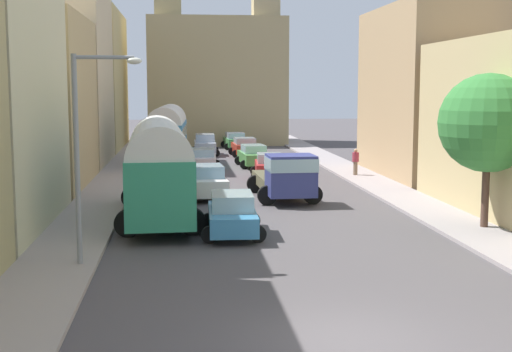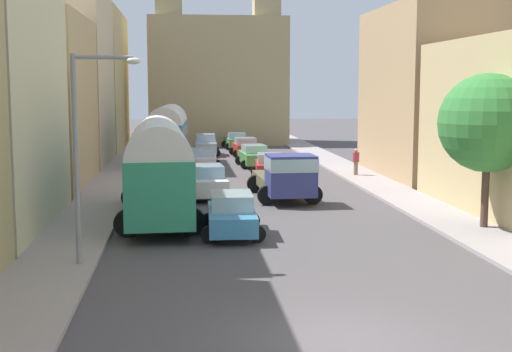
{
  "view_description": "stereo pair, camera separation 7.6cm",
  "coord_description": "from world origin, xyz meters",
  "px_view_note": "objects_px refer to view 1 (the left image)",
  "views": [
    {
      "loc": [
        -3.45,
        -14.21,
        5.38
      ],
      "look_at": [
        0.0,
        18.03,
        1.27
      ],
      "focal_mm": 49.44,
      "sensor_mm": 36.0,
      "label": 1
    },
    {
      "loc": [
        -3.38,
        -14.22,
        5.38
      ],
      "look_at": [
        0.0,
        18.03,
        1.27
      ],
      "focal_mm": 49.44,
      "sensor_mm": 36.0,
      "label": 2
    }
  ],
  "objects_px": {
    "parked_bus_1": "(168,132)",
    "car_0": "(269,166)",
    "car_4": "(232,214)",
    "cargo_truck_0": "(286,175)",
    "pedestrian_0": "(355,161)",
    "car_6": "(203,159)",
    "car_7": "(205,145)",
    "parked_bus_0": "(158,165)",
    "car_1": "(253,156)",
    "streetlamp_near": "(86,140)",
    "car_3": "(235,140)",
    "car_2": "(245,147)",
    "car_5": "(208,182)"
  },
  "relations": [
    {
      "from": "car_7",
      "to": "car_5",
      "type": "bearing_deg",
      "value": -91.65
    },
    {
      "from": "cargo_truck_0",
      "to": "car_2",
      "type": "distance_m",
      "value": 21.85
    },
    {
      "from": "parked_bus_1",
      "to": "car_4",
      "type": "xyz_separation_m",
      "value": [
        2.73,
        -24.25,
        -1.51
      ]
    },
    {
      "from": "car_0",
      "to": "car_7",
      "type": "relative_size",
      "value": 0.94
    },
    {
      "from": "car_2",
      "to": "streetlamp_near",
      "type": "xyz_separation_m",
      "value": [
        -7.72,
        -33.62,
        3.1
      ]
    },
    {
      "from": "car_1",
      "to": "car_7",
      "type": "xyz_separation_m",
      "value": [
        -2.99,
        8.45,
        0.08
      ]
    },
    {
      "from": "pedestrian_0",
      "to": "streetlamp_near",
      "type": "relative_size",
      "value": 0.27
    },
    {
      "from": "car_5",
      "to": "pedestrian_0",
      "type": "bearing_deg",
      "value": 37.78
    },
    {
      "from": "car_0",
      "to": "car_6",
      "type": "relative_size",
      "value": 0.98
    },
    {
      "from": "parked_bus_0",
      "to": "cargo_truck_0",
      "type": "height_order",
      "value": "parked_bus_0"
    },
    {
      "from": "car_1",
      "to": "pedestrian_0",
      "type": "height_order",
      "value": "pedestrian_0"
    },
    {
      "from": "parked_bus_0",
      "to": "car_1",
      "type": "bearing_deg",
      "value": 72.83
    },
    {
      "from": "parked_bus_1",
      "to": "car_3",
      "type": "xyz_separation_m",
      "value": [
        5.63,
        11.91,
        -1.55
      ]
    },
    {
      "from": "car_5",
      "to": "car_6",
      "type": "xyz_separation_m",
      "value": [
        0.11,
        11.34,
        -0.07
      ]
    },
    {
      "from": "car_5",
      "to": "car_7",
      "type": "relative_size",
      "value": 0.99
    },
    {
      "from": "car_1",
      "to": "pedestrian_0",
      "type": "bearing_deg",
      "value": -48.16
    },
    {
      "from": "parked_bus_1",
      "to": "car_5",
      "type": "bearing_deg",
      "value": -81.98
    },
    {
      "from": "parked_bus_1",
      "to": "car_6",
      "type": "bearing_deg",
      "value": -60.93
    },
    {
      "from": "car_6",
      "to": "cargo_truck_0",
      "type": "bearing_deg",
      "value": -74.14
    },
    {
      "from": "pedestrian_0",
      "to": "streetlamp_near",
      "type": "bearing_deg",
      "value": -123.26
    },
    {
      "from": "car_3",
      "to": "cargo_truck_0",
      "type": "bearing_deg",
      "value": -89.57
    },
    {
      "from": "parked_bus_0",
      "to": "pedestrian_0",
      "type": "height_order",
      "value": "parked_bus_0"
    },
    {
      "from": "car_4",
      "to": "car_7",
      "type": "bearing_deg",
      "value": 89.87
    },
    {
      "from": "cargo_truck_0",
      "to": "pedestrian_0",
      "type": "xyz_separation_m",
      "value": [
        5.46,
        8.26,
        -0.25
      ]
    },
    {
      "from": "car_6",
      "to": "car_7",
      "type": "relative_size",
      "value": 0.96
    },
    {
      "from": "cargo_truck_0",
      "to": "car_2",
      "type": "relative_size",
      "value": 1.76
    },
    {
      "from": "car_6",
      "to": "car_5",
      "type": "bearing_deg",
      "value": -90.56
    },
    {
      "from": "parked_bus_0",
      "to": "car_0",
      "type": "xyz_separation_m",
      "value": [
        6.1,
        12.6,
        -1.5
      ]
    },
    {
      "from": "car_7",
      "to": "car_2",
      "type": "bearing_deg",
      "value": -18.33
    },
    {
      "from": "cargo_truck_0",
      "to": "car_7",
      "type": "xyz_separation_m",
      "value": [
        -3.05,
        22.86,
        -0.38
      ]
    },
    {
      "from": "cargo_truck_0",
      "to": "car_0",
      "type": "distance_m",
      "value": 8.28
    },
    {
      "from": "parked_bus_1",
      "to": "car_0",
      "type": "height_order",
      "value": "parked_bus_1"
    },
    {
      "from": "car_1",
      "to": "car_6",
      "type": "xyz_separation_m",
      "value": [
        -3.51,
        -1.89,
        -0.02
      ]
    },
    {
      "from": "car_2",
      "to": "streetlamp_near",
      "type": "bearing_deg",
      "value": -102.93
    },
    {
      "from": "cargo_truck_0",
      "to": "car_3",
      "type": "xyz_separation_m",
      "value": [
        -0.22,
        28.55,
        -0.49
      ]
    },
    {
      "from": "cargo_truck_0",
      "to": "streetlamp_near",
      "type": "relative_size",
      "value": 1.04
    },
    {
      "from": "parked_bus_0",
      "to": "streetlamp_near",
      "type": "bearing_deg",
      "value": -103.9
    },
    {
      "from": "car_3",
      "to": "car_2",
      "type": "bearing_deg",
      "value": -87.92
    },
    {
      "from": "car_5",
      "to": "car_0",
      "type": "bearing_deg",
      "value": 61.0
    },
    {
      "from": "parked_bus_0",
      "to": "car_5",
      "type": "bearing_deg",
      "value": 68.49
    },
    {
      "from": "parked_bus_1",
      "to": "car_0",
      "type": "bearing_deg",
      "value": -53.95
    },
    {
      "from": "cargo_truck_0",
      "to": "car_6",
      "type": "height_order",
      "value": "cargo_truck_0"
    },
    {
      "from": "car_0",
      "to": "car_4",
      "type": "distance_m",
      "value": 16.22
    },
    {
      "from": "parked_bus_1",
      "to": "car_0",
      "type": "distance_m",
      "value": 10.48
    },
    {
      "from": "car_4",
      "to": "streetlamp_near",
      "type": "height_order",
      "value": "streetlamp_near"
    },
    {
      "from": "car_4",
      "to": "car_5",
      "type": "distance_m",
      "value": 8.81
    },
    {
      "from": "car_2",
      "to": "pedestrian_0",
      "type": "xyz_separation_m",
      "value": [
        5.43,
        -13.58,
        0.22
      ]
    },
    {
      "from": "car_6",
      "to": "pedestrian_0",
      "type": "bearing_deg",
      "value": -25.33
    },
    {
      "from": "pedestrian_0",
      "to": "car_7",
      "type": "bearing_deg",
      "value": 120.22
    },
    {
      "from": "car_3",
      "to": "car_7",
      "type": "relative_size",
      "value": 0.99
    }
  ]
}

